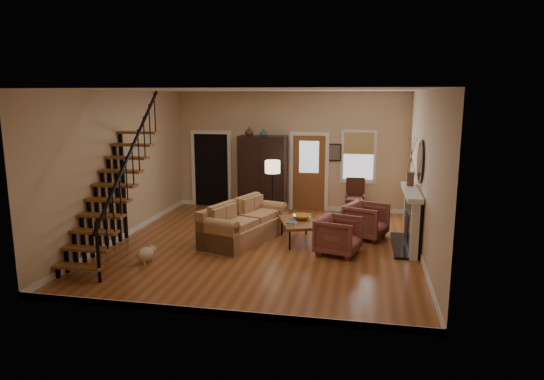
% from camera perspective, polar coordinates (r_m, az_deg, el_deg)
% --- Properties ---
extents(room, '(7.00, 7.33, 3.30)m').
position_cam_1_polar(room, '(11.99, -1.16, 2.99)').
color(room, '#9A5227').
rests_on(room, ground).
extents(staircase, '(0.94, 2.80, 3.20)m').
position_cam_1_polar(staircase, '(9.97, -18.44, 1.30)').
color(staircase, brown).
rests_on(staircase, ground).
extents(fireplace, '(0.33, 1.95, 2.30)m').
position_cam_1_polar(fireplace, '(10.68, 16.28, -2.67)').
color(fireplace, black).
rests_on(fireplace, ground).
extents(armoire, '(1.30, 0.60, 2.10)m').
position_cam_1_polar(armoire, '(13.46, -1.10, 1.93)').
color(armoire, black).
rests_on(armoire, ground).
extents(vase_a, '(0.24, 0.24, 0.25)m').
position_cam_1_polar(vase_a, '(13.31, -2.69, 6.90)').
color(vase_a, '#4C2619').
rests_on(vase_a, armoire).
extents(vase_b, '(0.20, 0.20, 0.21)m').
position_cam_1_polar(vase_b, '(13.22, -0.99, 6.80)').
color(vase_b, '#334C60').
rests_on(vase_b, armoire).
extents(sofa, '(1.65, 2.43, 0.83)m').
position_cam_1_polar(sofa, '(10.79, -3.26, -3.85)').
color(sofa, '#B38051').
rests_on(sofa, ground).
extents(coffee_table, '(1.08, 1.40, 0.47)m').
position_cam_1_polar(coffee_table, '(10.77, 3.13, -4.88)').
color(coffee_table, brown).
rests_on(coffee_table, ground).
extents(bowl, '(0.42, 0.42, 0.10)m').
position_cam_1_polar(bowl, '(10.83, 3.52, -3.21)').
color(bowl, '#C37017').
rests_on(bowl, coffee_table).
extents(books, '(0.23, 0.31, 0.06)m').
position_cam_1_polar(books, '(10.43, 2.26, -3.89)').
color(books, beige).
rests_on(books, coffee_table).
extents(armchair_left, '(1.02, 1.00, 0.76)m').
position_cam_1_polar(armchair_left, '(10.02, 7.82, -5.34)').
color(armchair_left, maroon).
rests_on(armchair_left, ground).
extents(armchair_right, '(1.11, 1.10, 0.79)m').
position_cam_1_polar(armchair_right, '(11.21, 11.02, -3.59)').
color(armchair_right, maroon).
rests_on(armchair_right, ground).
extents(floor_lamp, '(0.43, 0.43, 1.62)m').
position_cam_1_polar(floor_lamp, '(12.00, 0.06, -0.36)').
color(floor_lamp, black).
rests_on(floor_lamp, ground).
extents(side_chair, '(0.54, 0.54, 1.02)m').
position_cam_1_polar(side_chair, '(13.08, 9.72, -0.91)').
color(side_chair, '#3D2113').
rests_on(side_chair, ground).
extents(dog, '(0.37, 0.50, 0.33)m').
position_cam_1_polar(dog, '(9.74, -14.70, -7.44)').
color(dog, beige).
rests_on(dog, ground).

